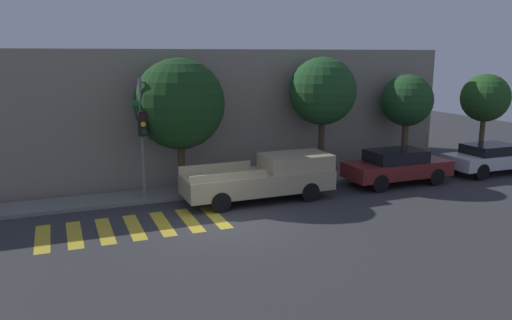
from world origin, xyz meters
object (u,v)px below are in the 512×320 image
sedan_near_corner (397,166)px  pickup_truck (266,177)px  tree_midblock (323,92)px  tree_behind_truck (485,98)px  traffic_light_pole (152,118)px  tree_near_corner (179,104)px  tree_far_end (407,101)px  sedan_middle (490,157)px

sedan_near_corner → pickup_truck: bearing=180.0°
pickup_truck → tree_midblock: size_ratio=1.06×
sedan_near_corner → tree_behind_truck: tree_behind_truck is taller
traffic_light_pole → pickup_truck: bearing=-17.3°
tree_near_corner → tree_midblock: (6.33, -0.00, 0.31)m
tree_near_corner → tree_far_end: (10.87, -0.00, -0.26)m
sedan_near_corner → tree_near_corner: tree_near_corner is taller
sedan_near_corner → sedan_middle: (5.35, 0.00, -0.05)m
tree_behind_truck → sedan_middle: bearing=-125.6°
tree_near_corner → tree_behind_truck: size_ratio=1.18×
tree_far_end → traffic_light_pole: bearing=-176.7°
tree_midblock → tree_far_end: (4.54, 0.00, -0.57)m
traffic_light_pole → sedan_middle: size_ratio=1.06×
sedan_middle → pickup_truck: bearing=180.0°
pickup_truck → sedan_middle: bearing=-0.0°
traffic_light_pole → sedan_middle: (15.53, -1.27, -2.45)m
tree_near_corner → tree_far_end: 10.88m
tree_near_corner → pickup_truck: bearing=-34.7°
traffic_light_pole → tree_near_corner: tree_near_corner is taller
sedan_near_corner → tree_far_end: size_ratio=1.01×
traffic_light_pole → tree_far_end: 12.11m
pickup_truck → sedan_middle: pickup_truck is taller
pickup_truck → tree_far_end: 8.63m
traffic_light_pole → tree_near_corner: 1.46m
tree_midblock → tree_behind_truck: bearing=0.0°
tree_midblock → tree_far_end: size_ratio=1.18×
tree_midblock → traffic_light_pole: bearing=-174.7°
pickup_truck → tree_near_corner: size_ratio=1.07×
traffic_light_pole → tree_far_end: size_ratio=1.02×
tree_near_corner → tree_midblock: 6.34m
sedan_near_corner → sedan_middle: bearing=0.0°
tree_far_end → tree_behind_truck: 4.85m
tree_far_end → tree_behind_truck: (4.85, 0.00, -0.03)m
sedan_near_corner → tree_near_corner: 9.60m
traffic_light_pole → tree_behind_truck: size_ratio=1.03×
sedan_middle → tree_far_end: (-3.45, 1.97, 2.60)m
pickup_truck → tree_near_corner: (-2.84, 1.97, 2.74)m
sedan_middle → tree_near_corner: (-14.32, 1.97, 2.86)m
tree_behind_truck → tree_midblock: bearing=-180.0°
sedan_near_corner → sedan_middle: size_ratio=1.06×
sedan_near_corner → sedan_middle: 5.35m
pickup_truck → tree_near_corner: 4.41m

